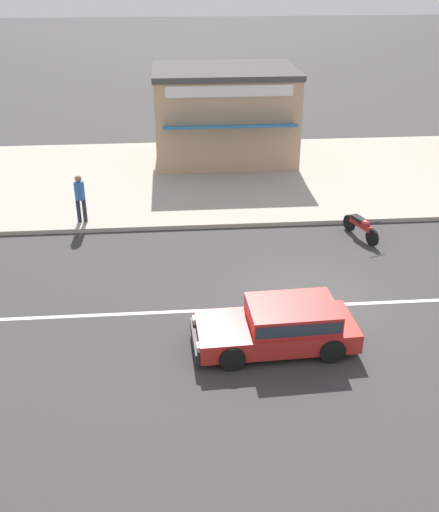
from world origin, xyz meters
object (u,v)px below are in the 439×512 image
object	(u,v)px
hatchback_red_0	(281,324)
shopfront_corner_warung	(225,114)
motorcycle_1	(361,226)
pedestrian_near_clock	(80,195)

from	to	relation	value
hatchback_red_0	shopfront_corner_warung	xyz separation A→B (m)	(-0.06, 14.31, 1.52)
hatchback_red_0	motorcycle_1	distance (m)	6.82
pedestrian_near_clock	shopfront_corner_warung	size ratio (longest dim) A/B	0.27
motorcycle_1	shopfront_corner_warung	world-z (taller)	shopfront_corner_warung
hatchback_red_0	shopfront_corner_warung	bearing A→B (deg)	90.24
hatchback_red_0	pedestrian_near_clock	distance (m)	9.37
pedestrian_near_clock	shopfront_corner_warung	distance (m)	8.80
shopfront_corner_warung	motorcycle_1	bearing A→B (deg)	-66.50
hatchback_red_0	motorcycle_1	size ratio (longest dim) A/B	2.23
hatchback_red_0	shopfront_corner_warung	size ratio (longest dim) A/B	0.64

